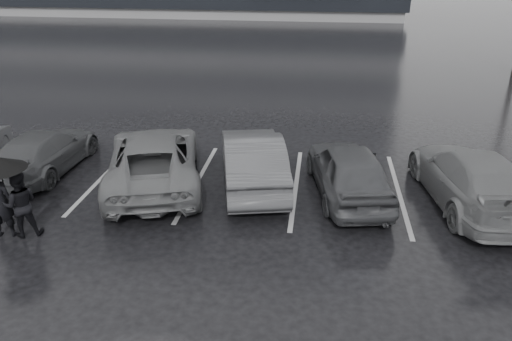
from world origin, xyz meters
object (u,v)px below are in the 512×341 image
Objects in this scene: car_west_a at (253,159)px; pedestrian_right at (20,204)px; car_east at (471,178)px; car_main at (348,170)px; car_west_c at (45,151)px; car_west_b at (154,159)px.

pedestrian_right is at bearing 22.18° from car_west_a.
car_main is at bearing -9.46° from car_east.
car_east reaches higher than car_west_c.
car_west_a is 5.71m from car_east.
car_west_a is 5.90m from pedestrian_right.
car_east is at bearing 178.42° from car_west_c.
car_west_a is 2.75m from car_west_b.
car_west_a is 0.91× the size of car_east.
car_west_b is at bearing -8.82° from car_east.
car_west_b reaches higher than car_west_c.
car_main reaches higher than car_west_c.
car_west_a reaches higher than car_west_c.
car_main is 8.04m from pedestrian_right.
car_main is 2.62m from car_west_a.
car_east is at bearing 169.86° from pedestrian_right.
car_main is 3.09m from car_east.
car_west_c is 11.90m from car_east.
pedestrian_right reaches higher than car_west_b.
pedestrian_right is at bearing 112.18° from car_west_c.
car_east is at bearing 163.19° from car_west_a.
car_west_b is 3.35× the size of pedestrian_right.
car_west_b is (-5.33, 0.04, 0.01)m from car_main.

